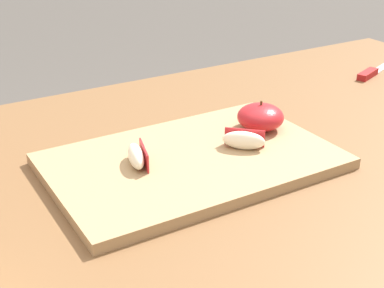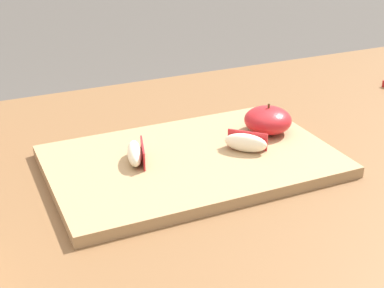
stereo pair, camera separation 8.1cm
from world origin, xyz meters
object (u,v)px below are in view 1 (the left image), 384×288
apple_half_skin_up (260,117)px  apple_wedge_right (137,156)px  apple_wedge_front (244,140)px  paring_knife (370,73)px  cutting_board (192,161)px

apple_half_skin_up → apple_wedge_right: bearing=-176.6°
apple_wedge_front → paring_knife: (0.48, 0.19, -0.02)m
apple_wedge_front → paring_knife: apple_wedge_front is taller
cutting_board → apple_wedge_right: (-0.08, 0.02, 0.02)m
apple_half_skin_up → apple_wedge_front: apple_half_skin_up is taller
paring_knife → cutting_board: bearing=-163.1°
cutting_board → apple_half_skin_up: (0.15, 0.03, 0.03)m
cutting_board → paring_knife: bearing=16.9°
apple_wedge_right → paring_knife: apple_wedge_right is taller
apple_half_skin_up → cutting_board: bearing=-168.7°
apple_wedge_right → paring_knife: bearing=13.4°
cutting_board → apple_half_skin_up: apple_half_skin_up is taller
cutting_board → apple_half_skin_up: bearing=11.3°
cutting_board → apple_half_skin_up: size_ratio=5.48×
cutting_board → apple_wedge_front: bearing=-12.4°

